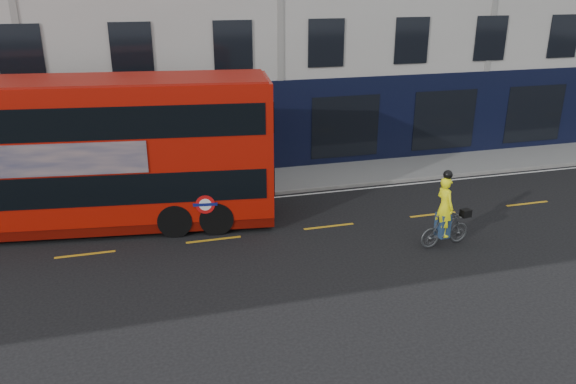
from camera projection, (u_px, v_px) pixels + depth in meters
name	position (u px, v px, depth m)	size (l,w,h in m)	color
ground	(344.00, 245.00, 18.03)	(120.00, 120.00, 0.00)	black
pavement	(290.00, 179.00, 23.87)	(60.00, 3.00, 0.12)	slate
kerb	(300.00, 191.00, 22.52)	(60.00, 0.12, 0.13)	gray
road_edge_line	(302.00, 195.00, 22.27)	(58.00, 0.10, 0.01)	silver
lane_dashes	(329.00, 226.00, 19.38)	(58.00, 0.12, 0.01)	#C89117
bus	(84.00, 154.00, 18.58)	(12.77, 4.47, 5.05)	#AA1106
cyclist	(445.00, 220.00, 17.69)	(1.84, 0.76, 2.55)	#46494B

